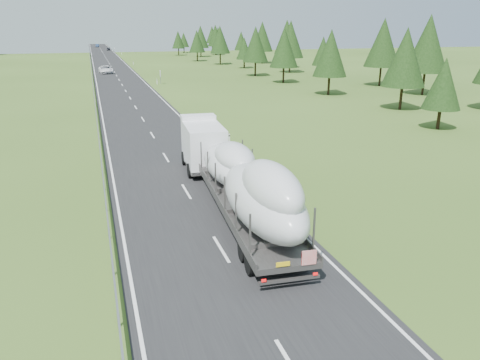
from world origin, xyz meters
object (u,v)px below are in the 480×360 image
object	(u,v)px
boat_truck	(237,173)
distant_van	(106,70)
distant_car_blue	(97,46)
highway_sign	(160,75)
distant_car_dark	(108,49)

from	to	relation	value
boat_truck	distant_van	bearing A→B (deg)	92.68
boat_truck	distant_car_blue	world-z (taller)	boat_truck
boat_truck	distant_car_blue	distance (m)	240.21
distant_van	distant_car_blue	xyz separation A→B (m)	(1.10, 148.33, -0.09)
highway_sign	boat_truck	distance (m)	66.62
distant_van	distant_car_blue	distance (m)	148.33
distant_car_blue	distant_car_dark	bearing A→B (deg)	-81.03
distant_van	distant_car_dark	bearing A→B (deg)	83.13
boat_truck	distant_car_dark	xyz separation A→B (m)	(0.91, 203.52, -1.78)
boat_truck	distant_van	xyz separation A→B (m)	(-4.30, 91.86, -1.56)
highway_sign	distant_car_dark	distance (m)	137.16
boat_truck	distant_van	size ratio (longest dim) A/B	3.42
highway_sign	distant_van	bearing A→B (deg)	109.97
boat_truck	distant_car_dark	size ratio (longest dim) A/B	5.57
distant_car_dark	highway_sign	bearing A→B (deg)	-85.62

